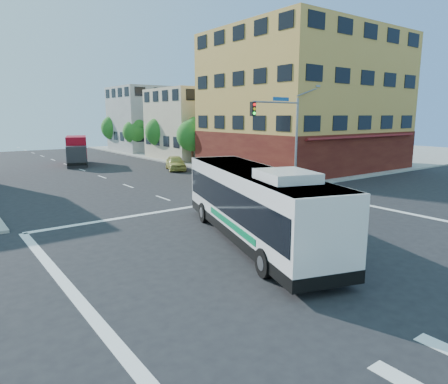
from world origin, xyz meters
TOP-DOWN VIEW (x-y plane):
  - ground at (0.00, 0.00)m, footprint 120.00×120.00m
  - sidewalk_ne at (35.00, 35.00)m, footprint 50.00×50.00m
  - corner_building_ne at (19.99, 18.48)m, footprint 18.10×15.44m
  - building_east_near at (16.98, 33.98)m, footprint 12.06×10.06m
  - building_east_far at (16.98, 47.98)m, footprint 12.06×10.06m
  - signal_mast_ne at (9.08, 10.62)m, footprint 7.91×1.13m
  - street_tree_a at (11.90, 27.92)m, footprint 3.60×3.60m
  - street_tree_b at (11.90, 35.92)m, footprint 3.80×3.80m
  - street_tree_c at (11.90, 43.92)m, footprint 3.40×3.40m
  - street_tree_d at (11.90, 51.92)m, footprint 4.00×4.00m
  - transit_bus at (-1.25, 1.89)m, footprint 6.29×12.54m
  - box_truck at (0.98, 35.76)m, footprint 4.15×7.51m
  - parked_car at (7.92, 25.13)m, footprint 3.28×4.76m

SIDE VIEW (x-z plane):
  - ground at x=0.00m, z-range 0.00..0.00m
  - sidewalk_ne at x=35.00m, z-range 0.00..0.15m
  - parked_car at x=7.92m, z-range 0.00..1.50m
  - box_truck at x=0.98m, z-range -0.05..3.20m
  - transit_bus at x=-1.25m, z-range -0.04..3.61m
  - street_tree_c at x=11.90m, z-range 0.82..6.11m
  - street_tree_a at x=11.90m, z-range 0.83..6.35m
  - street_tree_b at x=11.90m, z-range 0.85..6.65m
  - street_tree_d at x=11.90m, z-range 0.87..6.90m
  - building_east_near at x=16.98m, z-range 0.01..9.01m
  - signal_mast_ne at x=9.08m, z-range 0.95..9.02m
  - building_east_far at x=16.98m, z-range 0.01..10.01m
  - corner_building_ne at x=19.99m, z-range -1.11..12.89m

